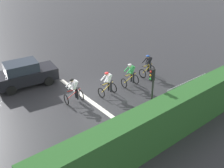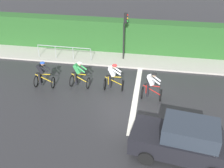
{
  "view_description": "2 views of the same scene",
  "coord_description": "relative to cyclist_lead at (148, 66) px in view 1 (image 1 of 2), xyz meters",
  "views": [
    {
      "loc": [
        12.22,
        -8.68,
        8.99
      ],
      "look_at": [
        0.78,
        0.52,
        1.05
      ],
      "focal_mm": 42.99,
      "sensor_mm": 36.0,
      "label": 1
    },
    {
      "loc": [
        -12.73,
        -1.47,
        8.44
      ],
      "look_at": [
        -0.61,
        0.53,
        0.91
      ],
      "focal_mm": 43.24,
      "sensor_mm": 36.0,
      "label": 2
    }
  ],
  "objects": [
    {
      "name": "road_marking_stop_line",
      "position": [
        0.12,
        -5.39,
        -0.79
      ],
      "size": [
        7.0,
        0.3,
        0.01
      ],
      "primitive_type": "cube",
      "color": "silver",
      "rests_on": "ground"
    },
    {
      "name": "cyclist_fourth",
      "position": [
        -0.25,
        -6.2,
        0.0
      ],
      "size": [
        0.79,
        1.15,
        1.66
      ],
      "color": "black",
      "rests_on": "ground"
    },
    {
      "name": "cyclist_mid",
      "position": [
        0.35,
        -4.03,
        0.0
      ],
      "size": [
        0.72,
        1.1,
        1.66
      ],
      "color": "black",
      "rests_on": "ground"
    },
    {
      "name": "cyclist_lead",
      "position": [
        0.0,
        0.0,
        0.0
      ],
      "size": [
        0.73,
        1.11,
        1.66
      ],
      "color": "black",
      "rests_on": "ground"
    },
    {
      "name": "pedestrian_railing_kerbside",
      "position": [
        3.6,
        -0.1,
        0.0
      ],
      "size": [
        0.1,
        3.82,
        1.03
      ],
      "color": "#999EA3",
      "rests_on": "ground"
    },
    {
      "name": "car_black",
      "position": [
        -4.24,
        -7.64,
        0.08
      ],
      "size": [
        2.31,
        4.3,
        1.76
      ],
      "color": "black",
      "rests_on": "ground"
    },
    {
      "name": "sidewalk_kerb",
      "position": [
        4.5,
        -2.63,
        -0.74
      ],
      "size": [
        2.8,
        18.39,
        0.12
      ],
      "primitive_type": "cube",
      "color": "#ADA89E",
      "rests_on": "ground"
    },
    {
      "name": "hedge_wall",
      "position": [
        5.7,
        -2.63,
        0.39
      ],
      "size": [
        1.1,
        18.39,
        2.37
      ],
      "primitive_type": "cube",
      "color": "#265623",
      "rests_on": "ground"
    },
    {
      "name": "stone_wall_low",
      "position": [
        5.4,
        -2.63,
        -0.54
      ],
      "size": [
        0.44,
        18.39,
        0.51
      ],
      "primitive_type": "cube",
      "color": "tan",
      "rests_on": "ground"
    },
    {
      "name": "ground_plane",
      "position": [
        0.12,
        -4.63,
        -0.8
      ],
      "size": [
        80.0,
        80.0,
        0.0
      ],
      "primitive_type": "plane",
      "color": "#28282B"
    },
    {
      "name": "traffic_light_near_crossing",
      "position": [
        4.25,
        -4.18,
        1.43
      ],
      "size": [
        0.22,
        0.31,
        3.34
      ],
      "color": "black",
      "rests_on": "ground"
    },
    {
      "name": "cyclist_second",
      "position": [
        0.35,
        -2.04,
        0.0
      ],
      "size": [
        0.77,
        1.13,
        1.66
      ],
      "color": "black",
      "rests_on": "ground"
    }
  ]
}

